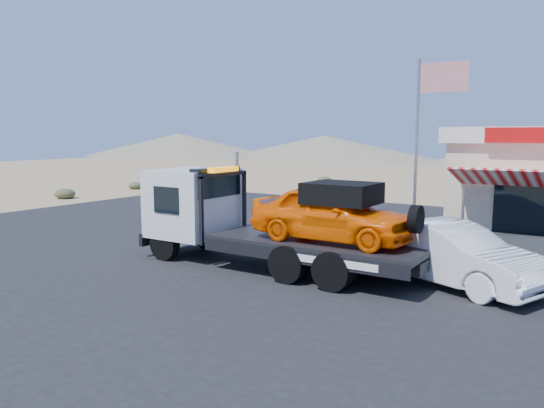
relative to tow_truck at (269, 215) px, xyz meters
The scene contains 7 objects.
ground 2.63m from the tow_truck, behind, with size 120.00×120.00×0.00m, color #9D8159.
asphalt_lot 3.49m from the tow_truck, 93.16° to the left, with size 32.00×24.00×0.02m, color black.
tow_truck is the anchor object (origin of this frame).
white_sedan 4.82m from the tow_truck, 12.30° to the left, with size 1.63×4.66×1.54m, color silver.
flagpole 5.88m from the tow_truck, 59.39° to the left, with size 1.55×0.10×6.00m.
desert_scrub 19.34m from the tow_truck, 148.24° to the left, with size 24.51×33.85×0.80m.
distant_hills 56.58m from the tow_truck, 102.19° to the left, with size 126.00×48.00×4.20m.
Camera 1 is at (10.12, -12.16, 3.70)m, focal length 35.00 mm.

